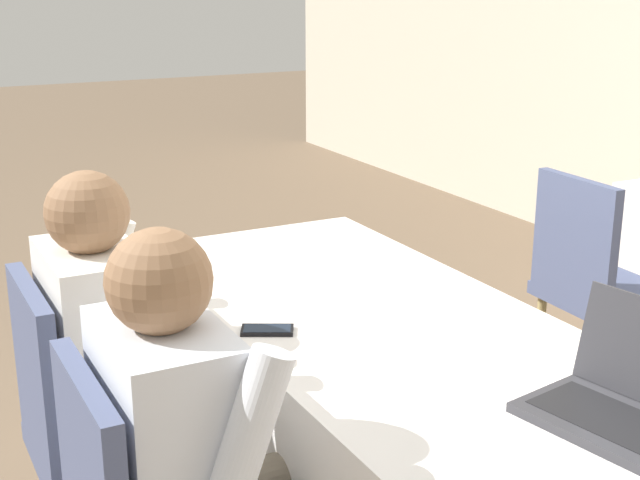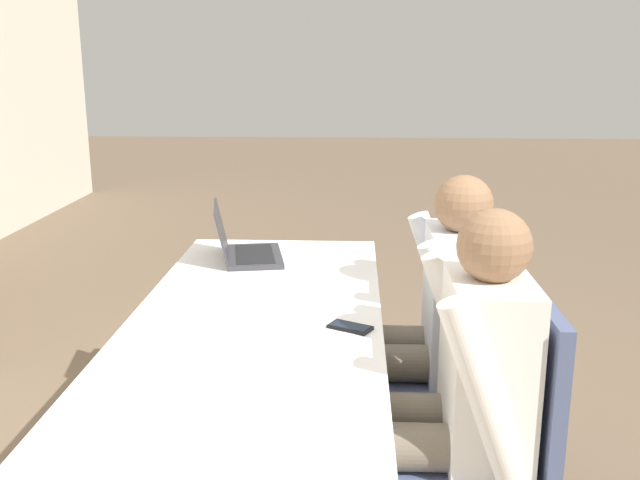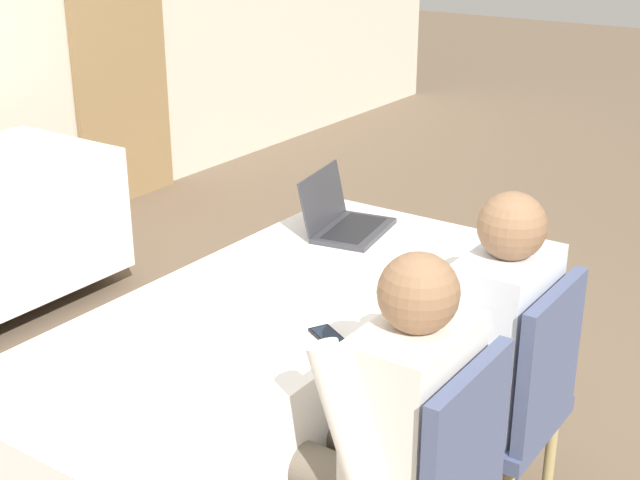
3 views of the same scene
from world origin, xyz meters
name	(u,v)px [view 1 (image 1 of 3)]	position (x,y,z in m)	size (l,w,h in m)	color
conference_table_near	(390,388)	(0.00, 0.00, 0.57)	(1.91, 0.80, 0.75)	white
laptop	(624,402)	(0.65, 0.13, 0.79)	(0.38, 0.32, 0.22)	#333338
cell_phone	(267,330)	(-0.10, -0.30, 0.75)	(0.12, 0.14, 0.01)	black
paper_beside_laptop	(455,323)	(0.07, 0.14, 0.75)	(0.28, 0.34, 0.00)	white
paper_centre_table	(260,266)	(-0.58, -0.11, 0.75)	(0.29, 0.34, 0.00)	white
chair_near_left	(93,430)	(-0.27, -0.70, 0.49)	(0.44, 0.44, 0.90)	tan
chair_far_spare	(597,281)	(-0.54, 1.25, 0.49)	(0.45, 0.45, 0.90)	tan
person_checkered_shirt	(130,364)	(-0.27, -0.60, 0.65)	(0.50, 0.52, 1.16)	#665B4C
person_white_shirt	(207,466)	(0.27, -0.60, 0.65)	(0.50, 0.52, 1.16)	#665B4C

